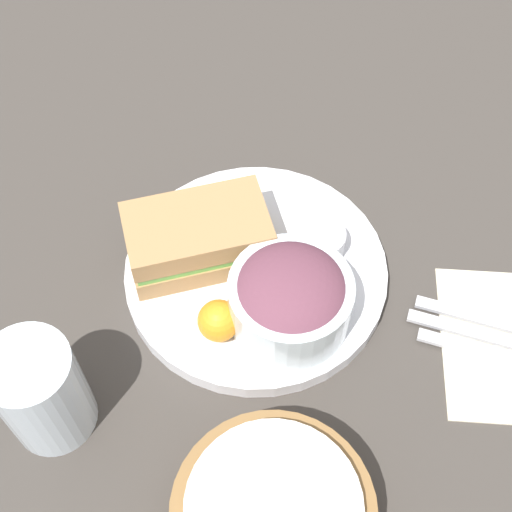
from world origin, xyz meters
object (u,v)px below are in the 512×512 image
(salad_bowl, at_px, (290,297))
(sandwich, at_px, (198,237))
(plate, at_px, (256,272))
(fork, at_px, (506,325))
(knife, at_px, (504,341))
(drink_glass, at_px, (41,392))
(dressing_cup, at_px, (320,242))
(spoon, at_px, (501,357))

(salad_bowl, bearing_deg, sandwich, -35.13)
(plate, bearing_deg, sandwich, -11.53)
(fork, distance_m, knife, 0.02)
(drink_glass, bearing_deg, knife, -166.06)
(dressing_cup, distance_m, knife, 0.20)
(plate, height_order, knife, plate)
(plate, xyz_separation_m, sandwich, (0.06, -0.01, 0.04))
(dressing_cup, xyz_separation_m, drink_glass, (0.24, 0.19, 0.02))
(plate, height_order, salad_bowl, salad_bowl)
(plate, xyz_separation_m, knife, (-0.25, 0.06, -0.00))
(dressing_cup, bearing_deg, knife, 154.83)
(plate, distance_m, sandwich, 0.07)
(salad_bowl, xyz_separation_m, knife, (-0.21, 0.01, -0.05))
(plate, relative_size, fork, 1.49)
(sandwich, bearing_deg, salad_bowl, 144.87)
(drink_glass, relative_size, spoon, 0.70)
(drink_glass, bearing_deg, sandwich, -122.81)
(sandwich, bearing_deg, drink_glass, 57.19)
(plate, xyz_separation_m, spoon, (-0.24, 0.08, -0.00))
(dressing_cup, distance_m, spoon, 0.21)
(salad_bowl, bearing_deg, plate, -56.65)
(fork, bearing_deg, plate, -175.93)
(salad_bowl, bearing_deg, spoon, 173.44)
(plate, relative_size, spoon, 1.66)
(drink_glass, height_order, spoon, drink_glass)
(plate, relative_size, dressing_cup, 5.27)
(salad_bowl, height_order, dressing_cup, salad_bowl)
(sandwich, relative_size, drink_glass, 1.40)
(sandwich, height_order, knife, sandwich)
(salad_bowl, relative_size, spoon, 0.73)
(sandwich, distance_m, spoon, 0.32)
(drink_glass, bearing_deg, dressing_cup, -141.25)
(salad_bowl, relative_size, fork, 0.65)
(sandwich, relative_size, salad_bowl, 1.35)
(plate, distance_m, fork, 0.25)
(drink_glass, xyz_separation_m, knife, (-0.42, -0.10, -0.05))
(dressing_cup, bearing_deg, salad_bowl, 70.90)
(salad_bowl, relative_size, knife, 0.62)
(salad_bowl, bearing_deg, fork, -176.97)
(knife, distance_m, spoon, 0.02)
(fork, relative_size, knife, 0.95)
(knife, relative_size, spoon, 1.17)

